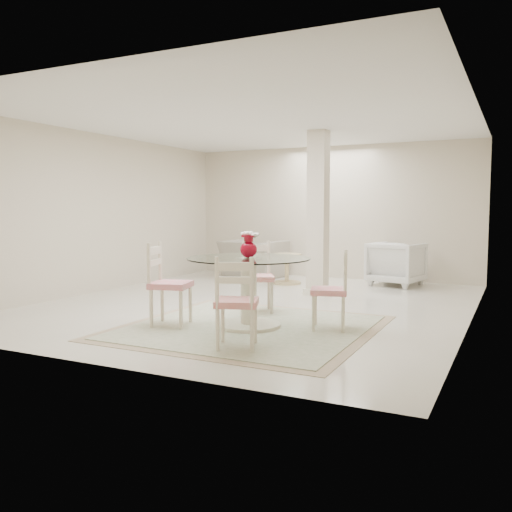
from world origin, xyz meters
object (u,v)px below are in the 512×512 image
at_px(column, 318,213).
at_px(dining_chair_west, 165,278).
at_px(red_vase, 249,245).
at_px(dining_chair_east, 335,284).
at_px(recliner_taupe, 253,259).
at_px(dining_chair_south, 236,296).
at_px(side_table, 287,270).
at_px(dining_table, 249,292).
at_px(armchair_white, 396,264).
at_px(dining_chair_north, 257,271).

height_order(column, dining_chair_west, column).
height_order(red_vase, dining_chair_east, red_vase).
xyz_separation_m(dining_chair_east, dining_chair_west, (-1.93, -0.67, 0.05)).
relative_size(red_vase, recliner_taupe, 0.26).
distance_m(column, dining_chair_south, 3.88).
bearing_deg(dining_chair_west, side_table, -13.78).
bearing_deg(dining_table, side_table, 106.03).
bearing_deg(side_table, recliner_taupe, 148.76).
xyz_separation_m(column, side_table, (-0.94, 0.92, -1.08)).
xyz_separation_m(dining_chair_east, recliner_taupe, (-3.05, 4.02, -0.16)).
relative_size(red_vase, side_table, 0.54).
height_order(column, side_table, column).
height_order(dining_chair_south, armchair_white, dining_chair_south).
relative_size(dining_table, armchair_white, 1.63).
relative_size(dining_table, side_table, 2.55).
xyz_separation_m(dining_chair_west, dining_chair_south, (1.31, -0.62, -0.04)).
relative_size(column, dining_chair_east, 2.62).
distance_m(dining_chair_east, armchair_white, 4.10).
bearing_deg(armchair_white, red_vase, 92.21).
bearing_deg(dining_chair_north, column, 52.33).
bearing_deg(side_table, armchair_white, 19.99).
distance_m(red_vase, dining_chair_east, 1.11).
height_order(dining_chair_west, side_table, dining_chair_west).
height_order(dining_chair_west, dining_chair_south, dining_chair_west).
height_order(recliner_taupe, armchair_white, armchair_white).
distance_m(dining_table, dining_chair_south, 1.03).
xyz_separation_m(dining_chair_south, recliner_taupe, (-2.43, 5.31, -0.17)).
height_order(dining_chair_north, dining_chair_south, dining_chair_north).
xyz_separation_m(dining_chair_south, side_table, (-1.41, 4.70, -0.29)).
height_order(dining_chair_south, side_table, dining_chair_south).
relative_size(dining_chair_south, side_table, 1.83).
relative_size(column, armchair_white, 3.01).
xyz_separation_m(dining_chair_north, side_table, (-0.72, 2.78, -0.30)).
height_order(dining_chair_east, recliner_taupe, dining_chair_east).
height_order(column, armchair_white, column).
height_order(column, recliner_taupe, column).
bearing_deg(dining_chair_north, red_vase, -100.56).
bearing_deg(armchair_white, dining_chair_south, 97.65).
distance_m(column, armchair_white, 2.11).
relative_size(recliner_taupe, armchair_white, 1.32).
relative_size(column, side_table, 4.69).
xyz_separation_m(dining_table, dining_chair_north, (-0.35, 0.96, 0.14)).
bearing_deg(dining_chair_north, dining_chair_west, -146.31).
height_order(red_vase, dining_chair_west, red_vase).
height_order(dining_chair_west, armchair_white, dining_chair_west).
relative_size(column, dining_chair_south, 2.57).
height_order(recliner_taupe, side_table, recliner_taupe).
bearing_deg(dining_table, armchair_white, 79.28).
relative_size(dining_chair_west, side_table, 1.95).
xyz_separation_m(red_vase, side_table, (-1.07, 3.73, -0.73)).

